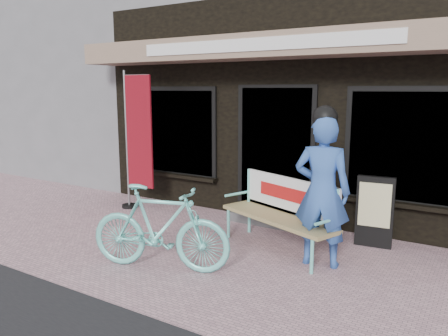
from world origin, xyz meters
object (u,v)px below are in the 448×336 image
Objects in this scene: menu_stand at (375,211)px; bicycle at (160,228)px; person at (322,189)px; bench at (282,208)px; nobori_red at (137,139)px.

bicycle is at bearing -139.53° from menu_stand.
menu_stand is (0.42, 0.97, -0.46)m from person.
bench is 0.75× the size of nobori_red.
menu_stand reaches higher than bench.
bench is at bearing -150.89° from menu_stand.
person is at bearing 0.19° from bench.
nobori_red reaches higher than person.
bench is 1.68m from bicycle.
bench is 1.86× the size of menu_stand.
bicycle is 2.84m from nobori_red.
nobori_red is (-2.98, 0.47, 0.70)m from bench.
bench is at bearing -9.41° from nobori_red.
menu_stand is at bearing 3.29° from nobori_red.
nobori_red is 2.50× the size of menu_stand.
person is at bearing -11.59° from nobori_red.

